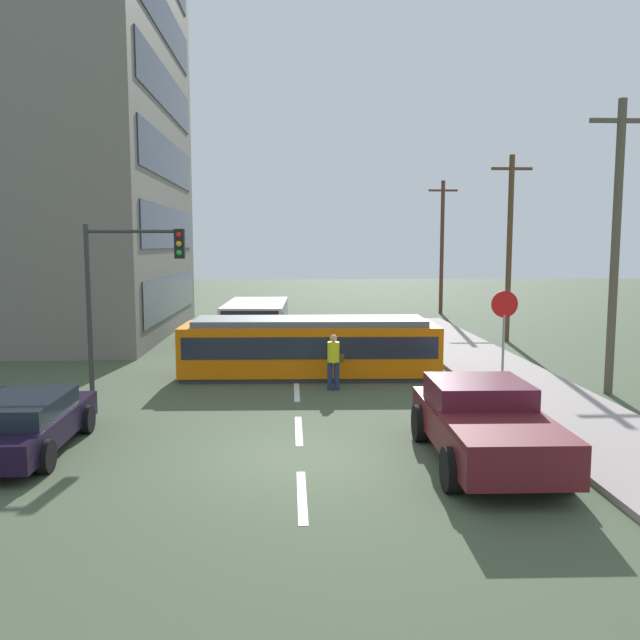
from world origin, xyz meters
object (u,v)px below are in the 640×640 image
parked_sedan_near (21,423)px  utility_pole_near (616,243)px  streetcar_tram (310,346)px  traffic_light_mast (128,276)px  pickup_truck_parked (484,423)px  utility_pole_far (442,245)px  city_bus (256,320)px  stop_sign (504,320)px  utility_pole_mid (509,245)px  pedestrian_crossing (334,359)px

parked_sedan_near → utility_pole_near: utility_pole_near is taller
streetcar_tram → traffic_light_mast: bearing=-156.0°
pickup_truck_parked → utility_pole_far: bearing=78.6°
city_bus → parked_sedan_near: (-4.13, -14.59, -0.44)m
traffic_light_mast → utility_pole_near: size_ratio=0.59×
stop_sign → utility_pole_mid: 11.31m
streetcar_tram → pickup_truck_parked: (3.19, -8.77, -0.19)m
streetcar_tram → utility_pole_near: (8.58, -3.00, 3.36)m
streetcar_tram → stop_sign: 6.35m
stop_sign → utility_pole_mid: size_ratio=0.35×
pedestrian_crossing → traffic_light_mast: size_ratio=0.34×
pedestrian_crossing → stop_sign: (4.78, -0.96, 1.25)m
pedestrian_crossing → pickup_truck_parked: size_ratio=0.33×
parked_sedan_near → utility_pole_near: size_ratio=0.53×
streetcar_tram → pickup_truck_parked: streetcar_tram is taller
pickup_truck_parked → utility_pole_mid: 17.56m
pedestrian_crossing → stop_sign: 5.03m
pedestrian_crossing → utility_pole_near: 8.69m
utility_pole_mid → pedestrian_crossing: bearing=-131.5°
city_bus → utility_pole_far: (10.99, 12.60, 3.25)m
utility_pole_mid → traffic_light_mast: bearing=-145.8°
pedestrian_crossing → parked_sedan_near: (-6.87, -5.59, -0.32)m
utility_pole_near → parked_sedan_near: bearing=-162.3°
utility_pole_mid → utility_pole_far: (-0.18, 12.07, 0.03)m
utility_pole_mid → parked_sedan_near: bearing=-135.3°
city_bus → utility_pole_far: 17.04m
streetcar_tram → traffic_light_mast: traffic_light_mast is taller
parked_sedan_near → stop_sign: bearing=21.6°
pedestrian_crossing → utility_pole_far: (8.25, 21.61, 3.37)m
traffic_light_mast → utility_pole_mid: 17.37m
pickup_truck_parked → parked_sedan_near: (-9.42, 1.05, -0.17)m
utility_pole_mid → pickup_truck_parked: bearing=-110.0°
city_bus → traffic_light_mast: size_ratio=1.22×
pickup_truck_parked → stop_sign: bearing=68.5°
pickup_truck_parked → utility_pole_far: (5.70, 28.24, 3.52)m
city_bus → stop_sign: (7.52, -9.97, 1.13)m
pickup_truck_parked → utility_pole_mid: bearing=70.0°
city_bus → utility_pole_mid: bearing=2.7°
pickup_truck_parked → traffic_light_mast: (-8.46, 6.42, 2.64)m
parked_sedan_near → utility_pole_far: (15.12, 27.19, 3.69)m
pedestrian_crossing → utility_pole_near: size_ratio=0.20×
stop_sign → pedestrian_crossing: bearing=168.6°
streetcar_tram → city_bus: (-2.11, 6.87, 0.08)m
utility_pole_near → utility_pole_mid: bearing=87.3°
traffic_light_mast → utility_pole_mid: (14.34, 9.75, 0.86)m
stop_sign → utility_pole_far: 22.93m
streetcar_tram → pickup_truck_parked: size_ratio=1.66×
city_bus → stop_sign: stop_sign is taller
city_bus → utility_pole_mid: (11.18, 0.53, 3.22)m
streetcar_tram → traffic_light_mast: 6.27m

